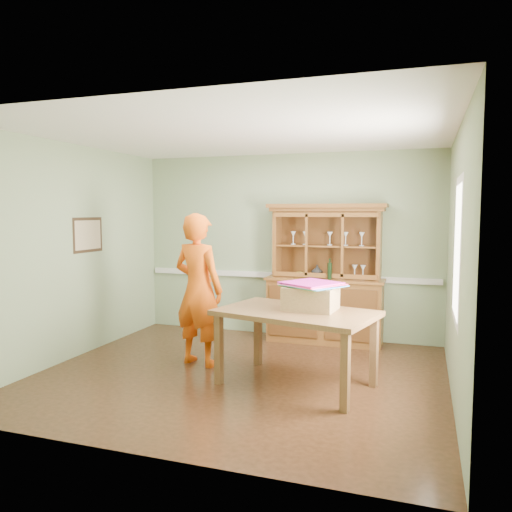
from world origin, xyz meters
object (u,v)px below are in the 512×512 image
(cardboard_box, at_px, (311,298))
(person, at_px, (198,289))
(china_hutch, at_px, (325,294))
(dining_table, at_px, (296,319))

(cardboard_box, distance_m, person, 1.46)
(china_hutch, distance_m, person, 2.00)
(china_hutch, height_order, cardboard_box, china_hutch)
(china_hutch, bearing_deg, cardboard_box, -84.21)
(dining_table, distance_m, person, 1.36)
(person, bearing_deg, cardboard_box, -177.33)
(china_hutch, height_order, dining_table, china_hutch)
(person, bearing_deg, china_hutch, -116.65)
(cardboard_box, relative_size, person, 0.29)
(dining_table, relative_size, person, 0.98)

